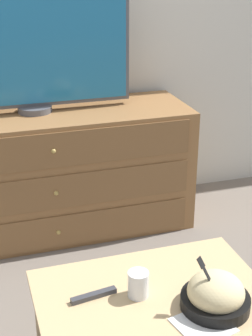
{
  "coord_description": "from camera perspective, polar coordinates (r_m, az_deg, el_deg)",
  "views": [
    {
      "loc": [
        -0.3,
        -2.85,
        1.48
      ],
      "look_at": [
        0.21,
        -1.25,
        0.75
      ],
      "focal_mm": 55.0,
      "sensor_mm": 36.0,
      "label": 1
    }
  ],
  "objects": [
    {
      "name": "ground_plane",
      "position": [
        3.23,
        -10.18,
        -4.3
      ],
      "size": [
        12.0,
        12.0,
        0.0
      ],
      "primitive_type": "plane",
      "color": "#70665B"
    },
    {
      "name": "dresser",
      "position": [
        2.84,
        -8.67,
        -0.59
      ],
      "size": [
        1.55,
        0.52,
        0.68
      ],
      "color": "olive",
      "rests_on": "ground_plane"
    },
    {
      "name": "tv",
      "position": [
        2.67,
        -10.63,
        13.88
      ],
      "size": [
        1.03,
        0.18,
        0.74
      ],
      "color": "#515156",
      "rests_on": "dresser"
    },
    {
      "name": "coffee_table",
      "position": [
        1.82,
        3.36,
        -15.79
      ],
      "size": [
        0.79,
        0.61,
        0.39
      ],
      "color": "tan",
      "rests_on": "ground_plane"
    },
    {
      "name": "takeout_bowl",
      "position": [
        1.75,
        9.9,
        -13.71
      ],
      "size": [
        0.23,
        0.23,
        0.19
      ],
      "color": "black",
      "rests_on": "coffee_table"
    },
    {
      "name": "drink_cup",
      "position": [
        1.78,
        1.36,
        -12.89
      ],
      "size": [
        0.07,
        0.07,
        0.09
      ],
      "color": "beige",
      "rests_on": "coffee_table"
    },
    {
      "name": "napkin",
      "position": [
        1.7,
        8.54,
        -16.84
      ],
      "size": [
        0.19,
        0.19,
        0.0
      ],
      "color": "white",
      "rests_on": "coffee_table"
    },
    {
      "name": "remote_control",
      "position": [
        1.79,
        -3.59,
        -13.92
      ],
      "size": [
        0.16,
        0.05,
        0.02
      ],
      "color": "#38383D",
      "rests_on": "coffee_table"
    }
  ]
}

